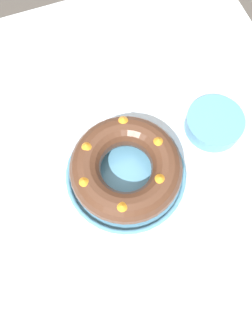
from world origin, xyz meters
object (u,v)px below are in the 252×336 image
Objects in this scene: fork at (94,104)px; cake_knife at (82,115)px; serving_knife at (83,100)px; side_bowl at (214,123)px; serving_dish at (126,175)px; bundt_cake at (126,168)px.

cake_knife is at bearing -57.58° from fork.
serving_knife is 0.38m from side_bowl.
fork is at bearing -122.42° from side_bowl.
fork is 0.04m from serving_knife.
fork is at bearing 114.43° from cake_knife.
cake_knife is (-0.22, -0.06, -0.01)m from serving_dish.
bundt_cake is 1.78× the size of side_bowl.
cake_knife is at bearing -165.68° from bundt_cake.
bundt_cake reaches higher than cake_knife.
fork is at bearing -177.56° from serving_dish.
serving_knife is at bearing 156.57° from cake_knife.
serving_dish is 0.27m from serving_knife.
serving_dish is at bearing 10.60° from cake_knife.
side_bowl is at bearing 60.68° from cake_knife.
fork is 1.10× the size of cake_knife.
bundt_cake is at bearing 13.14° from serving_knife.
bundt_cake is 0.23m from cake_knife.
serving_knife is 1.18× the size of cake_knife.
cake_knife is 1.04× the size of side_bowl.
cake_knife reaches higher than fork.
bundt_cake is 0.25m from fork.
side_bowl reaches higher than serving_knife.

